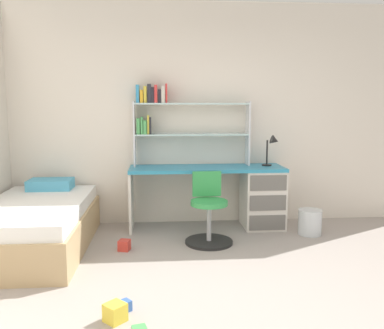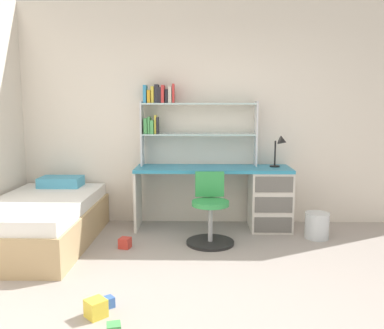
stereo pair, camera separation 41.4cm
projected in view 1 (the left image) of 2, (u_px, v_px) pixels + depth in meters
The scene contains 11 objects.
ground_plane at pixel (252, 322), 2.81m from camera, with size 5.93×6.01×0.02m, color #9E938C.
room_shell at pixel (92, 117), 3.76m from camera, with size 5.93×6.01×2.76m.
desk at pixel (247, 193), 4.97m from camera, with size 1.87×0.54×0.76m.
bookshelf_hutch at pixel (173, 116), 4.92m from camera, with size 1.42×0.22×1.00m.
desk_lamp at pixel (273, 145), 4.93m from camera, with size 0.20×0.17×0.38m.
swivel_chair at pixel (209, 216), 4.40m from camera, with size 0.52×0.52×0.77m.
bed_platform at pixel (35, 226), 4.18m from camera, with size 1.05×1.84×0.63m.
waste_bin at pixel (310, 222), 4.70m from camera, with size 0.27×0.27×0.29m, color silver.
toy_block_yellow_0 at pixel (115, 313), 2.79m from camera, with size 0.13×0.13×0.13m, color gold.
toy_block_blue_2 at pixel (125, 306), 2.94m from camera, with size 0.08×0.08×0.08m, color #3860B7.
toy_block_red_3 at pixel (124, 245), 4.18m from camera, with size 0.11×0.11×0.11m, color red.
Camera 1 is at (-0.63, -2.59, 1.47)m, focal length 37.81 mm.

